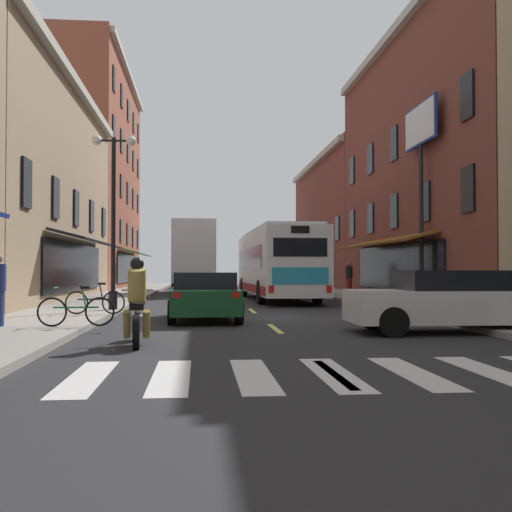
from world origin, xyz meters
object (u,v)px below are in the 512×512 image
object	(u,v)px
billboard_sign	(421,147)
sedan_far	(192,279)
box_truck	(194,258)
bicycle_mid	(76,310)
street_lamp_twin	(113,213)
bicycle_near	(95,302)
sedan_mid	(448,301)
transit_bus	(276,263)
pedestrian_far	(349,277)
motorcycle_rider	(137,307)
sedan_near	(204,296)

from	to	relation	value
billboard_sign	sedan_far	bearing A→B (deg)	110.83
billboard_sign	box_truck	distance (m)	16.37
bicycle_mid	billboard_sign	bearing A→B (deg)	39.75
box_truck	street_lamp_twin	size ratio (longest dim) A/B	1.46
bicycle_near	bicycle_mid	bearing A→B (deg)	-86.73
sedan_mid	street_lamp_twin	bearing A→B (deg)	141.04
transit_bus	street_lamp_twin	distance (m)	10.83
pedestrian_far	street_lamp_twin	bearing A→B (deg)	18.81
box_truck	street_lamp_twin	bearing A→B (deg)	-98.41
sedan_far	bicycle_mid	world-z (taller)	sedan_far
box_truck	motorcycle_rider	size ratio (longest dim) A/B	3.99
sedan_far	transit_bus	bearing A→B (deg)	-78.13
bicycle_near	pedestrian_far	distance (m)	17.70
pedestrian_far	billboard_sign	bearing A→B (deg)	67.66
transit_bus	motorcycle_rider	size ratio (longest dim) A/B	5.91
sedan_mid	motorcycle_rider	bearing A→B (deg)	-166.28
billboard_sign	transit_bus	distance (m)	8.56
billboard_sign	sedan_far	distance (m)	27.04
sedan_mid	street_lamp_twin	world-z (taller)	street_lamp_twin
sedan_near	sedan_far	xyz separation A→B (m)	(-0.66, 31.19, 0.03)
transit_bus	box_truck	xyz separation A→B (m)	(-3.97, 7.93, 0.40)
billboard_sign	sedan_mid	world-z (taller)	billboard_sign
box_truck	bicycle_near	world-z (taller)	box_truck
sedan_near	sedan_mid	size ratio (longest dim) A/B	1.01
transit_bus	sedan_near	xyz separation A→B (m)	(-3.50, -11.39, -1.03)
billboard_sign	street_lamp_twin	distance (m)	12.61
billboard_sign	sedan_near	size ratio (longest dim) A/B	1.79
transit_bus	sedan_far	size ratio (longest dim) A/B	2.65
box_truck	transit_bus	bearing A→B (deg)	-63.41
box_truck	sedan_mid	distance (m)	24.09
sedan_near	bicycle_mid	world-z (taller)	sedan_near
billboard_sign	sedan_far	size ratio (longest dim) A/B	1.73
box_truck	bicycle_mid	world-z (taller)	box_truck
box_truck	sedan_far	size ratio (longest dim) A/B	1.79
billboard_sign	pedestrian_far	xyz separation A→B (m)	(-0.94, 8.12, -5.34)
box_truck	sedan_near	distance (m)	19.38
pedestrian_far	street_lamp_twin	size ratio (longest dim) A/B	0.30
transit_bus	sedan_mid	size ratio (longest dim) A/B	2.78
motorcycle_rider	pedestrian_far	xyz separation A→B (m)	(9.12, 20.23, 0.32)
sedan_far	motorcycle_rider	size ratio (longest dim) A/B	2.23
sedan_mid	motorcycle_rider	distance (m)	6.98
transit_bus	pedestrian_far	world-z (taller)	transit_bus
motorcycle_rider	transit_bus	bearing A→B (deg)	74.22
sedan_mid	pedestrian_far	size ratio (longest dim) A/B	2.56
billboard_sign	bicycle_mid	bearing A→B (deg)	-140.25
sedan_near	bicycle_mid	distance (m)	4.34
billboard_sign	bicycle_near	bearing A→B (deg)	-154.02
sedan_far	pedestrian_far	bearing A→B (deg)	-62.96
motorcycle_rider	bicycle_near	distance (m)	6.58
box_truck	bicycle_near	size ratio (longest dim) A/B	4.82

